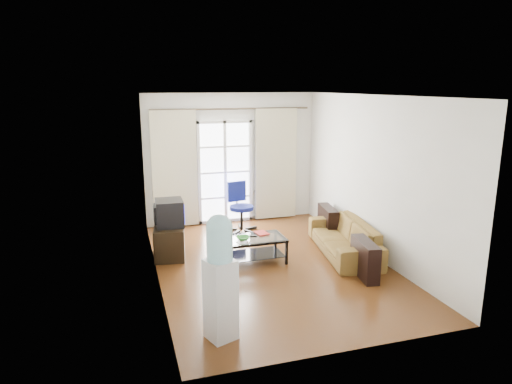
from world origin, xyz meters
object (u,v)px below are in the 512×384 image
(crt_tv, at_px, (168,213))
(water_cooler, at_px, (220,275))
(task_chair, at_px, (241,217))
(sofa, at_px, (344,238))
(tv_stand, at_px, (170,241))
(coffee_table, at_px, (253,246))

(crt_tv, xyz_separation_m, water_cooler, (0.27, -2.79, 0.01))
(task_chair, bearing_deg, sofa, -62.43)
(sofa, bearing_deg, crt_tv, -95.33)
(task_chair, bearing_deg, water_cooler, -119.32)
(tv_stand, bearing_deg, sofa, -5.76)
(task_chair, height_order, water_cooler, water_cooler)
(crt_tv, bearing_deg, task_chair, 34.41)
(sofa, relative_size, coffee_table, 1.96)
(sofa, relative_size, crt_tv, 4.06)
(crt_tv, bearing_deg, sofa, -12.97)
(sofa, relative_size, tv_stand, 2.77)
(water_cooler, bearing_deg, tv_stand, 74.96)
(tv_stand, bearing_deg, task_chair, 41.77)
(tv_stand, relative_size, water_cooler, 0.50)
(sofa, xyz_separation_m, task_chair, (-1.38, 1.73, 0.00))
(sofa, xyz_separation_m, tv_stand, (-2.90, 0.72, -0.01))
(sofa, xyz_separation_m, crt_tv, (-2.90, 0.75, 0.48))
(coffee_table, xyz_separation_m, task_chair, (0.24, 1.66, 0.02))
(tv_stand, distance_m, crt_tv, 0.49)
(sofa, relative_size, task_chair, 2.09)
(tv_stand, distance_m, task_chair, 1.82)
(sofa, height_order, tv_stand, sofa)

